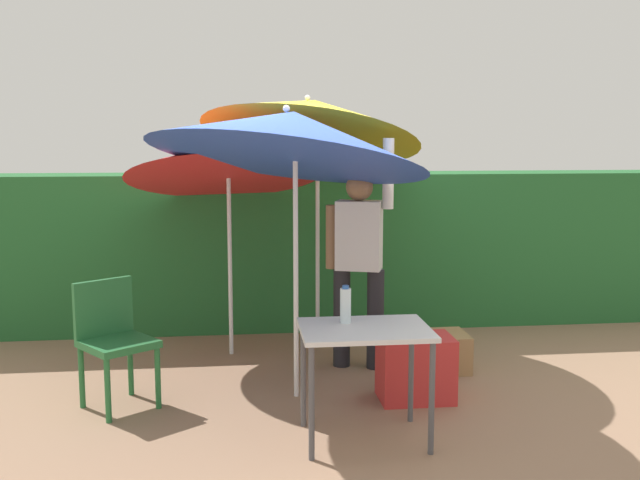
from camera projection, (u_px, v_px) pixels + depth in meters
ground_plane at (325, 390)px, 5.56m from camera, size 24.00×24.00×0.00m
hedge_row at (301, 250)px, 7.42m from camera, size 8.00×0.70×1.53m
umbrella_rainbow at (313, 119)px, 6.47m from camera, size 2.03×1.96×2.57m
umbrella_orange at (291, 136)px, 5.19m from camera, size 2.08×2.03×2.37m
umbrella_yellow at (223, 161)px, 6.25m from camera, size 1.69×1.68×2.08m
person_vendor at (359, 255)px, 6.00m from camera, size 0.55×0.32×1.88m
chair_plastic at (113, 335)px, 5.18m from camera, size 0.62×0.62×0.89m
cooler_box at (416, 368)px, 5.33m from camera, size 0.53×0.37×0.47m
crate_cardboard at (440, 352)px, 6.02m from camera, size 0.43×0.39×0.31m
folding_table at (365, 341)px, 4.57m from camera, size 0.80×0.60×0.72m
bottle_water at (346, 305)px, 4.66m from camera, size 0.07×0.07×0.24m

